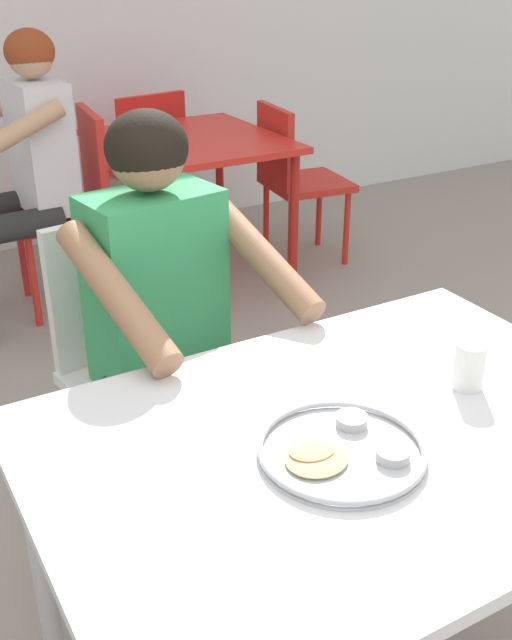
# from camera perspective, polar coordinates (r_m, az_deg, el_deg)

# --- Properties ---
(table_foreground) EXTENTS (1.22, 0.86, 0.72)m
(table_foreground) POSITION_cam_1_polar(r_m,az_deg,el_deg) (1.51, 7.27, -10.56)
(table_foreground) COLOR silver
(table_foreground) RESTS_ON ground
(thali_tray) EXTENTS (0.31, 0.31, 0.03)m
(thali_tray) POSITION_cam_1_polar(r_m,az_deg,el_deg) (1.40, 6.47, -9.68)
(thali_tray) COLOR #B7BABF
(thali_tray) RESTS_ON table_foreground
(drinking_cup) EXTENTS (0.06, 0.06, 0.10)m
(drinking_cup) POSITION_cam_1_polar(r_m,az_deg,el_deg) (1.63, 15.77, -3.23)
(drinking_cup) COLOR white
(drinking_cup) RESTS_ON table_foreground
(chair_foreground) EXTENTS (0.49, 0.48, 0.87)m
(chair_foreground) POSITION_cam_1_polar(r_m,az_deg,el_deg) (2.23, -8.84, -2.10)
(chair_foreground) COLOR silver
(chair_foreground) RESTS_ON ground
(diner_foreground) EXTENTS (0.55, 0.59, 1.21)m
(diner_foreground) POSITION_cam_1_polar(r_m,az_deg,el_deg) (1.95, -6.15, 0.88)
(diner_foreground) COLOR #333333
(diner_foreground) RESTS_ON ground
(table_background_red) EXTENTS (0.82, 0.89, 0.72)m
(table_background_red) POSITION_cam_1_polar(r_m,az_deg,el_deg) (3.72, -4.99, 12.21)
(table_background_red) COLOR red
(table_background_red) RESTS_ON ground
(chair_red_left) EXTENTS (0.45, 0.48, 0.90)m
(chair_red_left) POSITION_cam_1_polar(r_m,az_deg,el_deg) (3.58, -13.54, 9.00)
(chair_red_left) COLOR red
(chair_red_left) RESTS_ON ground
(chair_red_right) EXTENTS (0.45, 0.44, 0.83)m
(chair_red_right) POSITION_cam_1_polar(r_m,az_deg,el_deg) (4.00, 2.86, 10.95)
(chair_red_right) COLOR red
(chair_red_right) RESTS_ON ground
(chair_red_far) EXTENTS (0.48, 0.47, 0.84)m
(chair_red_far) POSITION_cam_1_polar(r_m,az_deg,el_deg) (4.33, -8.46, 12.10)
(chair_red_far) COLOR red
(chair_red_far) RESTS_ON ground
(patron_background) EXTENTS (0.57, 0.51, 1.25)m
(patron_background) POSITION_cam_1_polar(r_m,az_deg,el_deg) (3.45, -17.19, 11.74)
(patron_background) COLOR #262626
(patron_background) RESTS_ON ground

